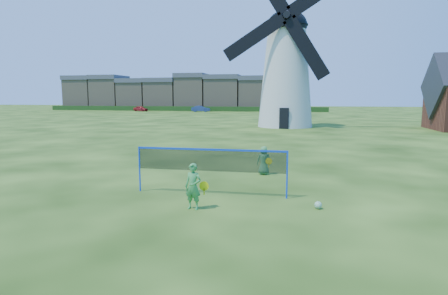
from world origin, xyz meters
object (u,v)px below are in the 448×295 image
object	(u,v)px
badminton_net	(210,161)
car_right	(201,109)
player_girl	(193,186)
player_boy	(264,160)
car_left	(141,109)
play_ball	(318,205)
windmill	(286,69)

from	to	relation	value
badminton_net	car_right	bearing A→B (deg)	104.82
player_girl	car_right	bearing A→B (deg)	114.71
player_boy	car_left	size ratio (longest dim) A/B	0.36
car_right	player_boy	bearing A→B (deg)	-167.30
play_ball	player_girl	bearing A→B (deg)	-168.61
player_girl	badminton_net	bearing A→B (deg)	95.93
player_girl	play_ball	bearing A→B (deg)	21.75
play_ball	car_right	distance (m)	66.64
windmill	car_right	bearing A→B (deg)	117.87
windmill	player_girl	world-z (taller)	windmill
badminton_net	car_left	bearing A→B (deg)	115.37
badminton_net	player_boy	bearing A→B (deg)	67.66
play_ball	windmill	bearing A→B (deg)	93.68
play_ball	car_left	world-z (taller)	car_left
car_left	car_right	world-z (taller)	car_right
windmill	car_right	xyz separation A→B (m)	(-18.12, 34.26, -5.38)
play_ball	car_left	size ratio (longest dim) A/B	0.07
player_girl	car_right	xyz separation A→B (m)	(-16.44, 64.28, -0.06)
windmill	play_ball	world-z (taller)	windmill
windmill	play_ball	distance (m)	29.95
player_girl	car_right	world-z (taller)	player_girl
badminton_net	car_left	world-z (taller)	badminton_net
badminton_net	play_ball	world-z (taller)	badminton_net
windmill	car_right	distance (m)	39.13
windmill	player_boy	xyz separation A→B (m)	(-0.09, -24.81, -5.40)
windmill	player_girl	xyz separation A→B (m)	(-1.68, -30.02, -5.33)
play_ball	badminton_net	bearing A→B (deg)	164.69
windmill	badminton_net	xyz separation A→B (m)	(-1.55, -28.36, -4.86)
windmill	player_girl	bearing A→B (deg)	-93.20
player_girl	windmill	bearing A→B (deg)	97.17
car_right	play_ball	bearing A→B (deg)	-166.81
player_boy	player_girl	bearing A→B (deg)	71.18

